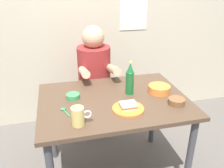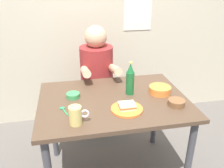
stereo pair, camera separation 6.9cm
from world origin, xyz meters
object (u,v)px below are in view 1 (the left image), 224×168
(stool, at_px, (95,104))
(sandwich, at_px, (128,106))
(person_seated, at_px, (94,68))
(beer_mug, at_px, (78,116))
(dip_bowl_green, at_px, (73,96))
(beer_bottle, at_px, (130,79))
(dining_table, at_px, (114,110))
(plate_orange, at_px, (128,109))

(stool, height_order, sandwich, sandwich)
(person_seated, distance_m, beer_mug, 0.93)
(sandwich, distance_m, dip_bowl_green, 0.44)
(beer_mug, bearing_deg, beer_bottle, 37.49)
(dining_table, bearing_deg, dip_bowl_green, 164.52)
(dining_table, bearing_deg, sandwich, -71.36)
(beer_mug, bearing_deg, sandwich, 15.73)
(sandwich, xyz_separation_m, dip_bowl_green, (-0.35, 0.26, -0.01))
(beer_bottle, distance_m, dip_bowl_green, 0.45)
(stool, height_order, beer_bottle, beer_bottle)
(plate_orange, relative_size, dip_bowl_green, 2.20)
(dining_table, bearing_deg, person_seated, 93.52)
(dip_bowl_green, bearing_deg, dining_table, -15.48)
(stool, distance_m, beer_bottle, 0.79)
(person_seated, bearing_deg, plate_orange, -83.02)
(stool, distance_m, dip_bowl_green, 0.73)
(dining_table, bearing_deg, beer_mug, -136.73)
(dining_table, distance_m, person_seated, 0.63)
(dining_table, relative_size, beer_mug, 8.73)
(dining_table, xyz_separation_m, dip_bowl_green, (-0.29, 0.08, 0.11))
(dining_table, relative_size, person_seated, 1.53)
(sandwich, bearing_deg, person_seated, 96.98)
(plate_orange, relative_size, beer_mug, 1.75)
(stool, distance_m, beer_mug, 1.04)
(dining_table, xyz_separation_m, beer_mug, (-0.29, -0.27, 0.15))
(person_seated, relative_size, dip_bowl_green, 7.20)
(stool, bearing_deg, beer_mug, -105.61)
(person_seated, relative_size, beer_mug, 5.71)
(stool, xyz_separation_m, person_seated, (0.00, -0.01, 0.42))
(beer_bottle, bearing_deg, sandwich, -109.65)
(stool, relative_size, sandwich, 4.09)
(person_seated, bearing_deg, sandwich, -83.02)
(plate_orange, height_order, sandwich, sandwich)
(stool, bearing_deg, person_seated, -90.00)
(sandwich, bearing_deg, beer_mug, -164.27)
(dining_table, bearing_deg, beer_bottle, 22.40)
(plate_orange, bearing_deg, stool, 96.88)
(person_seated, bearing_deg, beer_mug, -105.80)
(stool, bearing_deg, dining_table, -86.54)
(plate_orange, bearing_deg, dip_bowl_green, 143.99)
(sandwich, bearing_deg, stool, 96.88)
(person_seated, relative_size, sandwich, 6.54)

